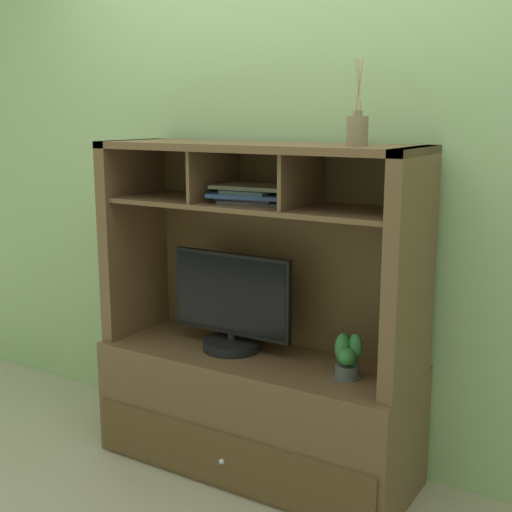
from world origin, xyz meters
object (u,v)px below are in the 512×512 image
Objects in this scene: media_console at (257,372)px; tv_monitor at (232,308)px; magazine_stack_left at (256,194)px; diffuser_bottle at (357,130)px; potted_orchid at (347,356)px.

tv_monitor is at bearing -176.49° from media_console.
magazine_stack_left is 1.21× the size of diffuser_bottle.
tv_monitor is at bearing 176.56° from potted_orchid.
potted_orchid is at bearing -7.82° from magazine_stack_left.
tv_monitor is 1.56× the size of magazine_stack_left.
diffuser_bottle is (0.47, -0.06, 0.27)m from magazine_stack_left.
potted_orchid is 0.59× the size of diffuser_bottle.
media_console is at bearing 174.60° from potted_orchid.
media_console reaches higher than magazine_stack_left.
media_console reaches higher than potted_orchid.
diffuser_bottle is at bearing -7.21° from magazine_stack_left.
potted_orchid is at bearing -162.29° from diffuser_bottle.
magazine_stack_left is at bearing 129.95° from media_console.
media_console is 4.61× the size of diffuser_bottle.
magazine_stack_left reaches higher than tv_monitor.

